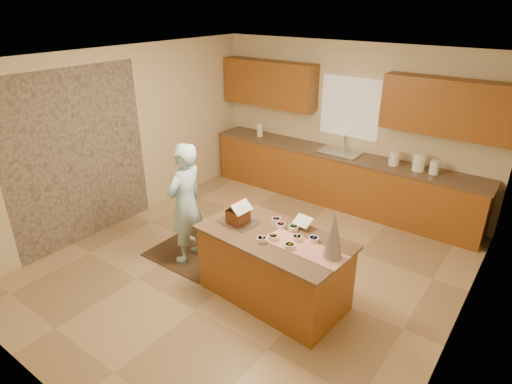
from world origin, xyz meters
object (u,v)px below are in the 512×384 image
(tinsel_tree, at_px, (334,235))
(boy, at_px, (186,204))
(gingerbread_house, at_px, (238,213))
(island_base, at_px, (273,268))

(tinsel_tree, height_order, boy, boy)
(boy, xyz_separation_m, gingerbread_house, (0.90, -0.01, 0.14))
(island_base, bearing_deg, gingerbread_house, -174.81)
(tinsel_tree, bearing_deg, boy, 179.56)
(island_base, relative_size, boy, 1.01)
(island_base, bearing_deg, boy, -175.94)
(boy, bearing_deg, gingerbread_house, 84.65)
(tinsel_tree, xyz_separation_m, boy, (-2.15, 0.02, -0.28))
(island_base, distance_m, boy, 1.48)
(boy, relative_size, gingerbread_house, 5.93)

